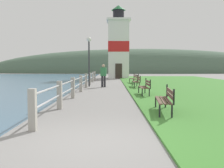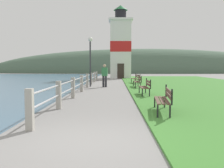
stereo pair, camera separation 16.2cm
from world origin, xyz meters
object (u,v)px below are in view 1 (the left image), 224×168
object	(u,v)px
lighthouse	(120,46)
park_bench_near	(167,98)
park_bench_far	(138,81)
park_bench_by_lighthouse	(136,78)
park_bench_midway	(146,86)
lamp_post	(90,52)
person_strolling	(105,75)

from	to	relation	value
lighthouse	park_bench_near	bearing A→B (deg)	-87.91
park_bench_far	park_bench_by_lighthouse	world-z (taller)	same
park_bench_near	park_bench_midway	world-z (taller)	same
lamp_post	park_bench_near	bearing A→B (deg)	-72.34
lighthouse	person_strolling	xyz separation A→B (m)	(-1.56, -15.19, -3.45)
park_bench_near	person_strolling	distance (m)	11.27
park_bench_midway	park_bench_by_lighthouse	xyz separation A→B (m)	(0.27, 9.49, 0.00)
lighthouse	park_bench_midway	bearing A→B (deg)	-87.38
park_bench_by_lighthouse	lighthouse	world-z (taller)	lighthouse
park_bench_by_lighthouse	person_strolling	xyz separation A→B (m)	(-2.78, -3.76, 0.43)
park_bench_midway	lamp_post	distance (m)	7.63
lighthouse	lamp_post	bearing A→B (deg)	-100.59
park_bench_far	lamp_post	distance (m)	4.49
person_strolling	park_bench_far	bearing A→B (deg)	-92.72
park_bench_by_lighthouse	lighthouse	bearing A→B (deg)	-91.07
park_bench_near	lamp_post	distance (m)	12.34
lamp_post	park_bench_midway	bearing A→B (deg)	-59.69
park_bench_near	person_strolling	size ratio (longest dim) A/B	1.13
person_strolling	park_bench_by_lighthouse	bearing A→B (deg)	-26.85
park_bench_far	park_bench_by_lighthouse	bearing A→B (deg)	-93.70
park_bench_near	lighthouse	bearing A→B (deg)	-81.54
park_bench_near	lighthouse	world-z (taller)	lighthouse
park_bench_near	park_bench_midway	bearing A→B (deg)	-83.69
park_bench_midway	park_bench_far	distance (m)	5.16
park_bench_midway	park_bench_by_lighthouse	bearing A→B (deg)	-91.87
lighthouse	lamp_post	size ratio (longest dim) A/B	2.52
park_bench_far	lighthouse	distance (m)	16.26
park_bench_far	lamp_post	xyz separation A→B (m)	(-3.74, 1.15, 2.20)
park_bench_near	lamp_post	world-z (taller)	lamp_post
park_bench_far	person_strolling	distance (m)	2.66
park_bench_far	park_bench_by_lighthouse	distance (m)	4.33
park_bench_far	lighthouse	size ratio (longest dim) A/B	0.18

